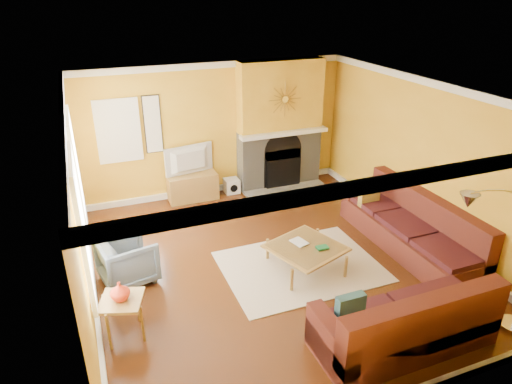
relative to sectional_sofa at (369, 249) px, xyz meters
name	(u,v)px	position (x,y,z in m)	size (l,w,h in m)	color
floor	(273,262)	(-1.20, 0.85, -0.46)	(5.50, 6.00, 0.02)	#5B2E13
ceiling	(276,93)	(-1.20, 0.85, 2.26)	(5.50, 6.00, 0.02)	white
wall_back	(215,130)	(-1.20, 3.86, 0.90)	(5.50, 0.02, 2.70)	gold
wall_front	(404,307)	(-1.20, -2.16, 0.90)	(5.50, 0.02, 2.70)	gold
wall_left	(77,216)	(-3.96, 0.85, 0.90)	(0.02, 6.00, 2.70)	gold
wall_right	(424,161)	(1.56, 0.85, 0.90)	(0.02, 6.00, 2.70)	gold
baseboard	(273,258)	(-1.20, 0.85, -0.39)	(5.50, 6.00, 0.12)	white
crown_molding	(276,98)	(-1.20, 0.85, 2.19)	(5.50, 6.00, 0.12)	white
window_left_near	(75,170)	(-3.92, 2.15, 1.05)	(0.06, 1.22, 1.72)	white
window_left_far	(80,227)	(-3.92, 0.25, 1.05)	(0.06, 1.22, 1.72)	white
window_back	(118,131)	(-3.10, 3.81, 1.10)	(0.82, 0.06, 1.22)	white
wall_art	(153,125)	(-2.45, 3.82, 1.15)	(0.34, 0.04, 1.14)	white
fireplace	(280,125)	(0.15, 3.65, 0.90)	(1.80, 0.40, 2.70)	gray
mantel	(284,133)	(0.15, 3.41, 0.80)	(1.92, 0.22, 0.08)	white
hearth	(289,193)	(0.15, 3.10, -0.42)	(1.80, 0.70, 0.06)	gray
sunburst	(285,99)	(0.15, 3.42, 1.50)	(0.70, 0.04, 0.70)	olive
rug	(301,266)	(-0.85, 0.55, -0.44)	(2.40, 1.80, 0.02)	beige
sectional_sofa	(369,249)	(0.00, 0.00, 0.00)	(3.10, 3.70, 0.90)	#59231C
coffee_table	(305,257)	(-0.80, 0.50, -0.25)	(1.00, 1.00, 0.40)	white
media_console	(193,187)	(-1.80, 3.60, -0.17)	(1.00, 0.45, 0.55)	olive
tv	(191,161)	(-1.80, 3.60, 0.39)	(1.02, 0.13, 0.59)	black
subwoofer	(232,186)	(-0.95, 3.63, -0.30)	(0.30, 0.30, 0.30)	white
armchair	(127,259)	(-3.40, 1.20, -0.10)	(0.76, 0.78, 0.71)	slate
side_table	(124,317)	(-3.60, 0.00, -0.17)	(0.50, 0.50, 0.55)	olive
vase	(120,291)	(-3.60, 0.00, 0.22)	(0.24, 0.24, 0.25)	red
book	(294,244)	(-0.95, 0.60, -0.04)	(0.20, 0.27, 0.03)	white
arc_lamp	(497,268)	(0.52, -1.70, 0.61)	(1.35, 0.36, 2.12)	silver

